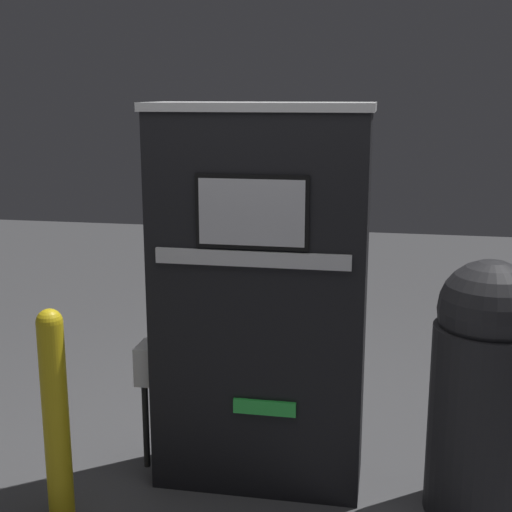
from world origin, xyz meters
name	(u,v)px	position (x,y,z in m)	size (l,w,h in m)	color
ground_plane	(252,498)	(0.00, 0.00, 0.00)	(14.00, 14.00, 0.00)	#4C4C4F
gas_pump	(259,300)	(0.00, 0.20, 0.95)	(1.13, 0.44, 1.90)	black
safety_bollard	(56,412)	(-0.84, -0.33, 0.53)	(0.12, 0.12, 1.02)	yellow
trash_bin	(483,387)	(1.06, 0.10, 0.62)	(0.48, 0.48, 1.22)	#232326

